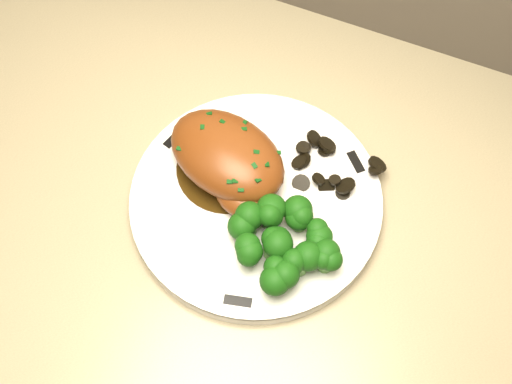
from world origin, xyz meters
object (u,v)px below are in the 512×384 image
at_px(counter, 152,304).
at_px(chicken_breast, 229,160).
at_px(broccoli_florets, 285,241).
at_px(plate, 256,201).

distance_m(counter, chicken_breast, 0.48).
bearing_deg(broccoli_florets, chicken_breast, 145.44).
bearing_deg(plate, counter, -166.69).
distance_m(chicken_breast, broccoli_florets, 0.10).
xyz_separation_m(plate, broccoli_florets, (0.05, -0.04, 0.03)).
bearing_deg(chicken_breast, counter, -140.98).
distance_m(counter, plate, 0.45).
bearing_deg(counter, plate, 13.31).
distance_m(plate, chicken_breast, 0.05).
distance_m(plate, broccoli_florets, 0.07).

